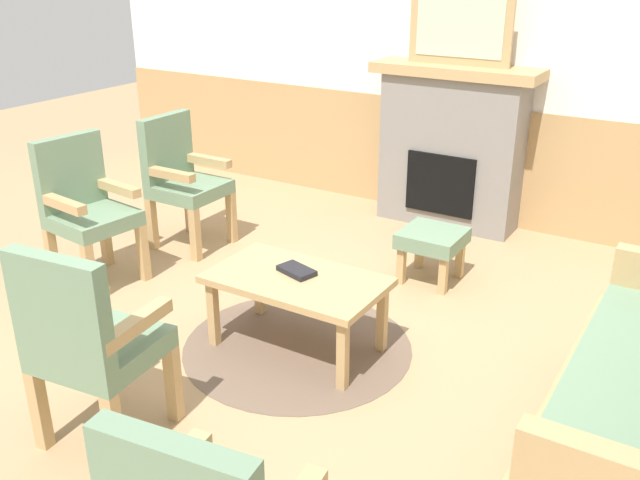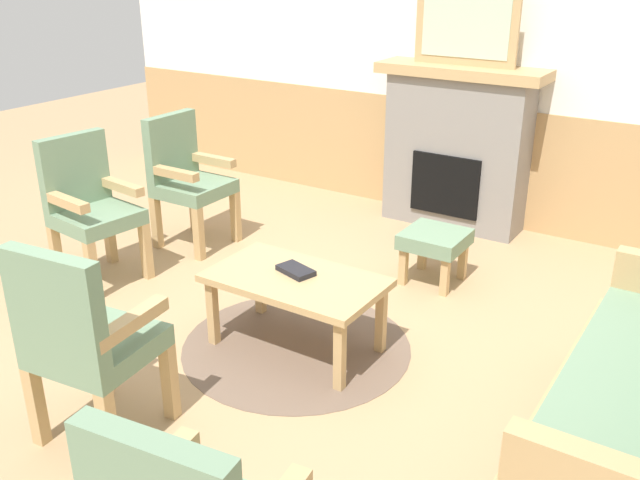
{
  "view_description": "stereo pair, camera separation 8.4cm",
  "coord_description": "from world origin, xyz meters",
  "px_view_note": "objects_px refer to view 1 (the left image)",
  "views": [
    {
      "loc": [
        1.93,
        -2.8,
        2.09
      ],
      "look_at": [
        0.0,
        0.35,
        0.55
      ],
      "focal_mm": 39.2,
      "sensor_mm": 36.0,
      "label": 1
    },
    {
      "loc": [
        2.0,
        -2.76,
        2.09
      ],
      "look_at": [
        0.0,
        0.35,
        0.55
      ],
      "focal_mm": 39.2,
      "sensor_mm": 36.0,
      "label": 2
    }
  ],
  "objects_px": {
    "coffee_table": "(297,286)",
    "armchair_by_window_left": "(85,205)",
    "footstool": "(432,241)",
    "armchair_front_left": "(88,339)",
    "book_on_table": "(296,270)",
    "fireplace": "(451,145)",
    "armchair_near_fireplace": "(182,176)",
    "framed_picture": "(460,27)"
  },
  "relations": [
    {
      "from": "book_on_table",
      "to": "coffee_table",
      "type": "bearing_deg",
      "value": -54.1
    },
    {
      "from": "book_on_table",
      "to": "armchair_by_window_left",
      "type": "bearing_deg",
      "value": -179.24
    },
    {
      "from": "fireplace",
      "to": "armchair_by_window_left",
      "type": "distance_m",
      "value": 2.81
    },
    {
      "from": "armchair_near_fireplace",
      "to": "coffee_table",
      "type": "bearing_deg",
      "value": -27.94
    },
    {
      "from": "footstool",
      "to": "armchair_front_left",
      "type": "bearing_deg",
      "value": -104.55
    },
    {
      "from": "fireplace",
      "to": "footstool",
      "type": "bearing_deg",
      "value": -73.41
    },
    {
      "from": "fireplace",
      "to": "footstool",
      "type": "relative_size",
      "value": 3.25
    },
    {
      "from": "framed_picture",
      "to": "armchair_near_fireplace",
      "type": "distance_m",
      "value": 2.35
    },
    {
      "from": "coffee_table",
      "to": "armchair_front_left",
      "type": "xyz_separation_m",
      "value": [
        -0.32,
        -1.16,
        0.15
      ]
    },
    {
      "from": "framed_picture",
      "to": "footstool",
      "type": "relative_size",
      "value": 2.0
    },
    {
      "from": "fireplace",
      "to": "armchair_near_fireplace",
      "type": "height_order",
      "value": "fireplace"
    },
    {
      "from": "armchair_front_left",
      "to": "coffee_table",
      "type": "bearing_deg",
      "value": 74.68
    },
    {
      "from": "book_on_table",
      "to": "footstool",
      "type": "distance_m",
      "value": 1.22
    },
    {
      "from": "armchair_near_fireplace",
      "to": "armchair_by_window_left",
      "type": "bearing_deg",
      "value": -98.16
    },
    {
      "from": "book_on_table",
      "to": "armchair_front_left",
      "type": "relative_size",
      "value": 0.22
    },
    {
      "from": "armchair_front_left",
      "to": "fireplace",
      "type": "bearing_deg",
      "value": 85.2
    },
    {
      "from": "armchair_front_left",
      "to": "armchair_near_fireplace",
      "type": "bearing_deg",
      "value": 122.1
    },
    {
      "from": "fireplace",
      "to": "book_on_table",
      "type": "height_order",
      "value": "fireplace"
    },
    {
      "from": "book_on_table",
      "to": "armchair_by_window_left",
      "type": "xyz_separation_m",
      "value": [
        -1.65,
        -0.02,
        0.08
      ]
    },
    {
      "from": "armchair_near_fireplace",
      "to": "armchair_by_window_left",
      "type": "distance_m",
      "value": 0.82
    },
    {
      "from": "footstool",
      "to": "armchair_near_fireplace",
      "type": "height_order",
      "value": "armchair_near_fireplace"
    },
    {
      "from": "armchair_near_fireplace",
      "to": "armchair_by_window_left",
      "type": "height_order",
      "value": "same"
    },
    {
      "from": "fireplace",
      "to": "armchair_by_window_left",
      "type": "height_order",
      "value": "fireplace"
    },
    {
      "from": "book_on_table",
      "to": "armchair_front_left",
      "type": "distance_m",
      "value": 1.24
    },
    {
      "from": "fireplace",
      "to": "armchair_by_window_left",
      "type": "xyz_separation_m",
      "value": [
        -1.65,
        -2.27,
        -0.11
      ]
    },
    {
      "from": "fireplace",
      "to": "book_on_table",
      "type": "relative_size",
      "value": 6.12
    },
    {
      "from": "armchair_near_fireplace",
      "to": "armchair_front_left",
      "type": "distance_m",
      "value": 2.34
    },
    {
      "from": "framed_picture",
      "to": "armchair_by_window_left",
      "type": "distance_m",
      "value": 2.98
    },
    {
      "from": "coffee_table",
      "to": "fireplace",
      "type": "bearing_deg",
      "value": 90.69
    },
    {
      "from": "coffee_table",
      "to": "armchair_near_fireplace",
      "type": "xyz_separation_m",
      "value": [
        -1.56,
        0.83,
        0.15
      ]
    },
    {
      "from": "footstool",
      "to": "coffee_table",
      "type": "bearing_deg",
      "value": -103.81
    },
    {
      "from": "framed_picture",
      "to": "coffee_table",
      "type": "distance_m",
      "value": 2.57
    },
    {
      "from": "coffee_table",
      "to": "footstool",
      "type": "xyz_separation_m",
      "value": [
        0.3,
        1.2,
        -0.1
      ]
    },
    {
      "from": "coffee_table",
      "to": "armchair_front_left",
      "type": "height_order",
      "value": "armchair_front_left"
    },
    {
      "from": "framed_picture",
      "to": "book_on_table",
      "type": "bearing_deg",
      "value": -90.09
    },
    {
      "from": "coffee_table",
      "to": "armchair_by_window_left",
      "type": "height_order",
      "value": "armchair_by_window_left"
    },
    {
      "from": "fireplace",
      "to": "armchair_front_left",
      "type": "height_order",
      "value": "fireplace"
    },
    {
      "from": "fireplace",
      "to": "book_on_table",
      "type": "bearing_deg",
      "value": -90.09
    },
    {
      "from": "coffee_table",
      "to": "armchair_by_window_left",
      "type": "distance_m",
      "value": 1.68
    },
    {
      "from": "coffee_table",
      "to": "armchair_near_fireplace",
      "type": "bearing_deg",
      "value": 152.06
    },
    {
      "from": "coffee_table",
      "to": "book_on_table",
      "type": "distance_m",
      "value": 0.09
    },
    {
      "from": "footstool",
      "to": "armchair_by_window_left",
      "type": "relative_size",
      "value": 0.41
    }
  ]
}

